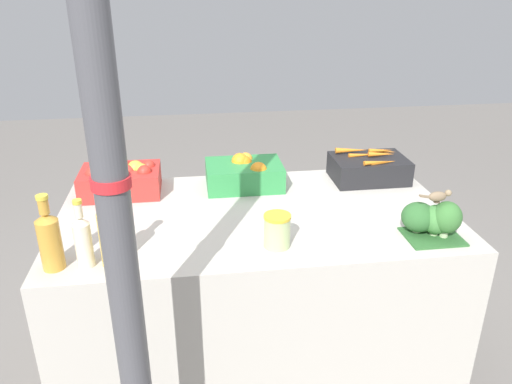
# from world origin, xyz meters

# --- Properties ---
(ground_plane) EXTENTS (10.00, 10.00, 0.00)m
(ground_plane) POSITION_xyz_m (0.00, 0.00, 0.00)
(ground_plane) COLOR slate
(market_table) EXTENTS (1.73, 0.94, 0.85)m
(market_table) POSITION_xyz_m (0.00, 0.00, 0.42)
(market_table) COLOR #B7B2A8
(market_table) RESTS_ON ground_plane
(support_pole) EXTENTS (0.10, 0.10, 2.69)m
(support_pole) POSITION_xyz_m (-0.47, -0.79, 1.34)
(support_pole) COLOR #4C4C51
(support_pole) RESTS_ON ground_plane
(apple_crate) EXTENTS (0.37, 0.26, 0.15)m
(apple_crate) POSITION_xyz_m (-0.61, 0.31, 0.92)
(apple_crate) COLOR red
(apple_crate) RESTS_ON market_table
(orange_crate) EXTENTS (0.37, 0.26, 0.16)m
(orange_crate) POSITION_xyz_m (-0.01, 0.31, 0.92)
(orange_crate) COLOR #2D8442
(orange_crate) RESTS_ON market_table
(carrot_crate) EXTENTS (0.37, 0.26, 0.15)m
(carrot_crate) POSITION_xyz_m (0.62, 0.31, 0.91)
(carrot_crate) COLOR black
(carrot_crate) RESTS_ON market_table
(broccoli_pile) EXTENTS (0.23, 0.20, 0.16)m
(broccoli_pile) POSITION_xyz_m (0.67, -0.31, 0.93)
(broccoli_pile) COLOR #2D602D
(broccoli_pile) RESTS_ON market_table
(juice_bottle_amber) EXTENTS (0.08, 0.08, 0.29)m
(juice_bottle_amber) POSITION_xyz_m (-0.78, -0.35, 0.97)
(juice_bottle_amber) COLOR gold
(juice_bottle_amber) RESTS_ON market_table
(juice_bottle_cloudy) EXTENTS (0.06, 0.06, 0.26)m
(juice_bottle_cloudy) POSITION_xyz_m (-0.67, -0.35, 0.96)
(juice_bottle_cloudy) COLOR beige
(juice_bottle_cloudy) RESTS_ON market_table
(juice_bottle_golden) EXTENTS (0.08, 0.08, 0.30)m
(juice_bottle_golden) POSITION_xyz_m (-0.58, -0.35, 0.97)
(juice_bottle_golden) COLOR gold
(juice_bottle_golden) RESTS_ON market_table
(pickle_jar) EXTENTS (0.11, 0.11, 0.13)m
(pickle_jar) POSITION_xyz_m (0.04, -0.30, 0.92)
(pickle_jar) COLOR #B2C684
(pickle_jar) RESTS_ON market_table
(sparrow_bird) EXTENTS (0.14, 0.04, 0.05)m
(sparrow_bird) POSITION_xyz_m (0.67, -0.33, 1.04)
(sparrow_bird) COLOR #4C3D2D
(sparrow_bird) RESTS_ON broccoli_pile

